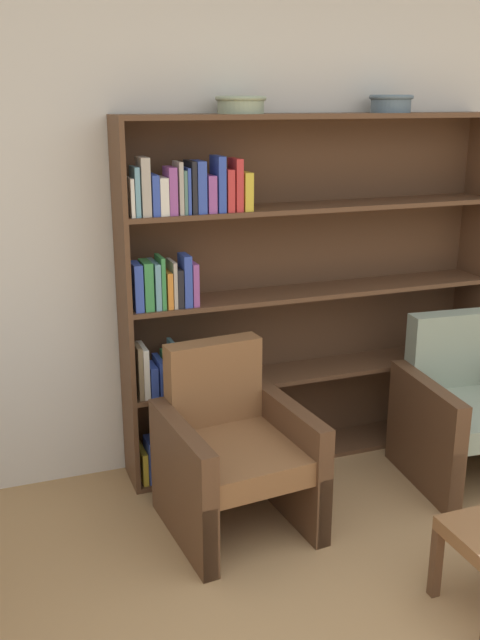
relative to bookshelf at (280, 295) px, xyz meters
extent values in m
cube|color=silver|center=(0.14, 0.17, 0.41)|extent=(12.00, 0.06, 2.75)
cube|color=brown|center=(-0.86, -0.02, 0.00)|extent=(0.02, 0.30, 1.92)
cube|color=brown|center=(1.26, -0.02, 0.00)|extent=(0.02, 0.30, 1.92)
cube|color=brown|center=(0.20, -0.02, 0.95)|extent=(2.09, 0.30, 0.02)
cube|color=brown|center=(0.20, -0.02, -0.95)|extent=(2.09, 0.30, 0.03)
cube|color=#492F1E|center=(0.20, 0.12, 0.00)|extent=(2.09, 0.01, 1.92)
cube|color=gold|center=(-0.82, -0.06, -0.85)|extent=(0.03, 0.19, 0.18)
cube|color=#334CB2|center=(-0.78, -0.08, -0.82)|extent=(0.04, 0.13, 0.24)
cube|color=#994C99|center=(-0.73, -0.06, -0.85)|extent=(0.04, 0.17, 0.17)
cube|color=#7F6B4C|center=(-0.69, -0.09, -0.82)|extent=(0.04, 0.13, 0.24)
cube|color=#334CB2|center=(-0.66, -0.05, -0.82)|extent=(0.02, 0.20, 0.23)
cube|color=#388C47|center=(-0.63, -0.08, -0.80)|extent=(0.02, 0.15, 0.27)
cube|color=#4C756B|center=(-0.60, -0.07, -0.81)|extent=(0.02, 0.15, 0.25)
cube|color=white|center=(-0.58, -0.07, -0.85)|extent=(0.02, 0.17, 0.17)
cube|color=#B2A899|center=(-0.55, -0.08, -0.85)|extent=(0.02, 0.15, 0.18)
cube|color=#669EB2|center=(-0.52, -0.06, -0.86)|extent=(0.03, 0.18, 0.16)
cube|color=orange|center=(-0.49, -0.07, -0.81)|extent=(0.02, 0.17, 0.26)
cube|color=brown|center=(0.20, -0.02, -0.46)|extent=(2.09, 0.30, 0.02)
cube|color=#7F6B4C|center=(-0.82, -0.08, -0.31)|extent=(0.02, 0.13, 0.28)
cube|color=white|center=(-0.79, -0.06, -0.31)|extent=(0.03, 0.18, 0.27)
cube|color=#334CB2|center=(-0.75, -0.08, -0.36)|extent=(0.04, 0.14, 0.16)
cube|color=#334CB2|center=(-0.71, -0.06, -0.35)|extent=(0.03, 0.18, 0.19)
cube|color=#388C47|center=(-0.66, -0.08, -0.34)|extent=(0.04, 0.15, 0.22)
cube|color=#669EB2|center=(-0.63, -0.06, -0.31)|extent=(0.02, 0.19, 0.26)
cube|color=#388C47|center=(-0.59, -0.08, -0.32)|extent=(0.03, 0.15, 0.24)
cube|color=#4C756B|center=(-0.56, -0.05, -0.34)|extent=(0.03, 0.20, 0.22)
cube|color=white|center=(-0.52, -0.08, -0.35)|extent=(0.03, 0.14, 0.19)
cube|color=#388C47|center=(-0.49, -0.08, -0.34)|extent=(0.02, 0.15, 0.21)
cube|color=white|center=(-0.46, -0.08, -0.36)|extent=(0.02, 0.14, 0.16)
cube|color=#B2A899|center=(-0.43, -0.05, -0.35)|extent=(0.03, 0.20, 0.19)
cube|color=#B2A899|center=(-0.40, -0.09, -0.36)|extent=(0.02, 0.13, 0.16)
cube|color=brown|center=(0.20, -0.02, 0.01)|extent=(2.09, 0.30, 0.02)
cube|color=#334CB2|center=(-0.81, -0.08, 0.14)|extent=(0.04, 0.14, 0.24)
cube|color=#388C47|center=(-0.76, -0.08, 0.14)|extent=(0.04, 0.15, 0.24)
cube|color=#669EB2|center=(-0.71, -0.06, 0.14)|extent=(0.03, 0.19, 0.23)
cube|color=#388C47|center=(-0.69, -0.08, 0.15)|extent=(0.02, 0.15, 0.26)
cube|color=orange|center=(-0.65, -0.05, 0.11)|extent=(0.03, 0.20, 0.18)
cube|color=#B2A899|center=(-0.63, -0.08, 0.14)|extent=(0.02, 0.15, 0.24)
cube|color=black|center=(-0.60, -0.06, 0.12)|extent=(0.03, 0.19, 0.20)
cube|color=#334CB2|center=(-0.56, -0.09, 0.15)|extent=(0.04, 0.13, 0.26)
cube|color=#994C99|center=(-0.52, -0.06, 0.13)|extent=(0.03, 0.19, 0.22)
cube|color=brown|center=(0.20, -0.02, 0.48)|extent=(2.09, 0.30, 0.02)
cube|color=white|center=(-0.82, -0.08, 0.58)|extent=(0.02, 0.15, 0.18)
cube|color=#669EB2|center=(-0.80, -0.08, 0.61)|extent=(0.02, 0.14, 0.23)
cube|color=#B2A899|center=(-0.76, -0.08, 0.63)|extent=(0.04, 0.13, 0.28)
cube|color=#334CB2|center=(-0.71, -0.07, 0.59)|extent=(0.03, 0.16, 0.19)
cube|color=white|center=(-0.67, -0.08, 0.58)|extent=(0.04, 0.15, 0.18)
cube|color=#994C99|center=(-0.62, -0.09, 0.60)|extent=(0.04, 0.13, 0.23)
cube|color=#B2A899|center=(-0.58, -0.09, 0.62)|extent=(0.02, 0.13, 0.25)
cube|color=#4C756B|center=(-0.56, -0.07, 0.60)|extent=(0.02, 0.17, 0.21)
cube|color=#334CB2|center=(-0.54, -0.06, 0.60)|extent=(0.02, 0.19, 0.22)
cube|color=black|center=(-0.52, -0.07, 0.62)|extent=(0.02, 0.16, 0.25)
cube|color=#334CB2|center=(-0.48, -0.08, 0.62)|extent=(0.04, 0.14, 0.25)
cube|color=#994C99|center=(-0.43, -0.06, 0.58)|extent=(0.04, 0.19, 0.18)
cube|color=#334CB2|center=(-0.38, -0.08, 0.63)|extent=(0.04, 0.15, 0.27)
cube|color=red|center=(-0.33, -0.05, 0.59)|extent=(0.04, 0.19, 0.21)
cube|color=red|center=(-0.29, -0.08, 0.62)|extent=(0.04, 0.14, 0.26)
cube|color=gold|center=(-0.24, -0.07, 0.59)|extent=(0.04, 0.16, 0.19)
cylinder|color=gray|center=(-0.24, -0.02, 1.00)|extent=(0.23, 0.23, 0.08)
torus|color=gray|center=(-0.24, -0.02, 1.03)|extent=(0.25, 0.25, 0.02)
cylinder|color=slate|center=(0.62, -0.02, 1.00)|extent=(0.21, 0.21, 0.09)
torus|color=slate|center=(0.62, -0.02, 1.04)|extent=(0.24, 0.24, 0.02)
cube|color=brown|center=(-0.16, -0.90, -0.79)|extent=(0.08, 0.08, 0.35)
cube|color=brown|center=(-0.73, -0.95, -0.79)|extent=(0.08, 0.08, 0.35)
cube|color=brown|center=(-0.22, -0.29, -0.79)|extent=(0.08, 0.08, 0.35)
cube|color=brown|center=(-0.78, -0.34, -0.79)|extent=(0.08, 0.08, 0.35)
cube|color=brown|center=(-0.47, -0.62, -0.58)|extent=(0.53, 0.68, 0.12)
cube|color=brown|center=(-0.50, -0.34, -0.32)|extent=(0.49, 0.16, 0.45)
cube|color=brown|center=(-0.19, -0.59, -0.67)|extent=(0.14, 0.68, 0.59)
cube|color=brown|center=(-0.75, -0.64, -0.67)|extent=(0.14, 0.68, 0.59)
cube|color=brown|center=(0.56, -0.90, -0.79)|extent=(0.08, 0.08, 0.35)
cube|color=brown|center=(0.61, -0.29, -0.79)|extent=(0.08, 0.08, 0.35)
cube|color=gray|center=(0.87, -0.62, -0.58)|extent=(0.53, 0.68, 0.12)
cube|color=gray|center=(0.89, -0.34, -0.32)|extent=(0.49, 0.16, 0.45)
cube|color=brown|center=(0.59, -0.59, -0.67)|extent=(0.14, 0.68, 0.59)
cube|color=brown|center=(0.12, -1.38, -0.81)|extent=(0.04, 0.04, 0.31)
camera|label=1|loc=(-1.51, -3.46, 1.02)|focal=40.00mm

